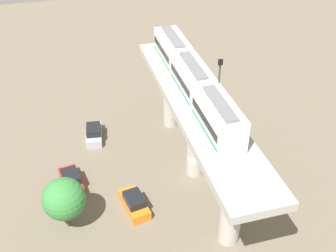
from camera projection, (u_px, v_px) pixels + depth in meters
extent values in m
plane|color=#706654|center=(195.00, 172.00, 45.71)|extent=(120.00, 120.00, 0.00)
cylinder|color=#B7B2AA|center=(171.00, 96.00, 50.73)|extent=(1.90, 1.90, 7.98)
cylinder|color=#B7B2AA|center=(196.00, 142.00, 43.39)|extent=(1.90, 1.90, 7.98)
cylinder|color=#B7B2AA|center=(232.00, 207.00, 36.05)|extent=(1.90, 1.90, 7.98)
cube|color=#B7B2AA|center=(198.00, 107.00, 40.83)|extent=(5.20, 28.85, 0.80)
cube|color=white|center=(173.00, 50.00, 46.62)|extent=(2.60, 6.60, 3.00)
cube|color=black|center=(173.00, 48.00, 46.48)|extent=(2.64, 6.07, 0.70)
cube|color=#1E8C4C|center=(173.00, 56.00, 47.06)|extent=(2.64, 6.34, 0.24)
cube|color=slate|center=(173.00, 37.00, 45.68)|extent=(1.10, 5.61, 0.24)
cube|color=white|center=(193.00, 80.00, 41.18)|extent=(2.60, 6.60, 3.00)
cube|color=black|center=(193.00, 78.00, 41.04)|extent=(2.64, 6.07, 0.70)
cube|color=#1E8C4C|center=(192.00, 87.00, 41.62)|extent=(2.64, 6.34, 0.24)
cube|color=slate|center=(193.00, 65.00, 40.24)|extent=(1.10, 5.61, 0.24)
cube|color=white|center=(219.00, 119.00, 35.74)|extent=(2.60, 6.60, 3.00)
cube|color=black|center=(219.00, 117.00, 35.59)|extent=(2.64, 6.07, 0.70)
cube|color=#1E8C4C|center=(218.00, 126.00, 36.18)|extent=(2.64, 6.34, 0.24)
cube|color=slate|center=(220.00, 103.00, 34.80)|extent=(1.10, 5.61, 0.24)
cube|color=orange|center=(134.00, 205.00, 41.06)|extent=(2.51, 4.45, 1.00)
cube|color=black|center=(134.00, 199.00, 40.43)|extent=(2.02, 2.55, 0.76)
cube|color=#B2B5BA|center=(94.00, 135.00, 50.28)|extent=(2.35, 4.40, 1.00)
cube|color=black|center=(94.00, 130.00, 49.65)|extent=(1.93, 2.50, 0.76)
cube|color=red|center=(71.00, 182.00, 43.69)|extent=(2.41, 4.42, 1.00)
cube|color=black|center=(70.00, 176.00, 43.06)|extent=(1.97, 2.52, 0.76)
cylinder|color=brown|center=(68.00, 216.00, 38.90)|extent=(0.36, 0.36, 2.39)
sphere|color=#38843D|center=(64.00, 199.00, 37.58)|extent=(3.91, 3.91, 3.91)
cylinder|color=#4C4C51|center=(217.00, 109.00, 45.89)|extent=(0.20, 0.20, 10.78)
cube|color=black|center=(221.00, 62.00, 42.58)|extent=(0.44, 0.28, 0.60)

